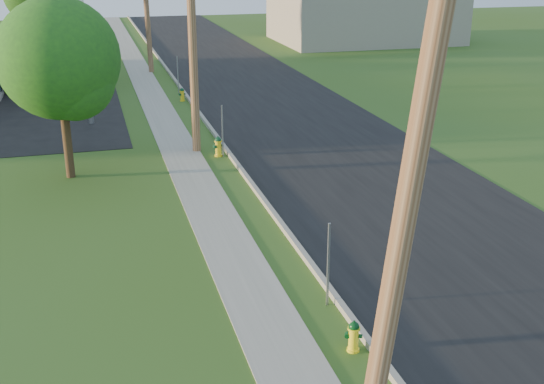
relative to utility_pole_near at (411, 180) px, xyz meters
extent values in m
cube|color=black|center=(5.10, 11.00, -4.79)|extent=(8.00, 120.00, 0.02)
cube|color=gray|center=(1.10, 11.00, -4.73)|extent=(0.15, 120.00, 0.15)
cube|color=gray|center=(-0.65, 11.00, -4.79)|extent=(1.50, 120.00, 0.03)
cylinder|color=brown|center=(0.00, 0.00, -0.05)|extent=(1.31, 0.32, 9.48)
cylinder|color=brown|center=(0.00, 18.00, 0.10)|extent=(0.32, 0.32, 9.80)
cube|color=gray|center=(0.85, 5.20, -3.80)|extent=(0.05, 0.04, 2.00)
cube|color=gray|center=(0.85, 17.00, -3.80)|extent=(0.05, 0.04, 2.00)
cube|color=gray|center=(0.85, 29.20, -3.80)|extent=(0.05, 0.04, 2.00)
cylinder|color=silver|center=(-5.90, 29.70, -2.05)|extent=(0.36, 0.36, 5.50)
cylinder|color=silver|center=(-5.90, 36.30, -2.05)|extent=(0.36, 0.36, 5.50)
cylinder|color=gray|center=(-3.90, 23.50, -2.30)|extent=(0.24, 0.24, 5.00)
cube|color=gray|center=(18.60, 46.00, -2.80)|extent=(14.00, 10.00, 4.00)
cylinder|color=#392A16|center=(-4.76, 16.04, -3.22)|extent=(0.30, 0.30, 3.16)
sphere|color=#214E1A|center=(-4.76, 16.04, -0.69)|extent=(4.05, 4.05, 4.05)
sphere|color=#214E1A|center=(-4.36, 15.74, -1.32)|extent=(2.78, 2.78, 2.78)
cylinder|color=#392A16|center=(-6.49, 41.60, -3.01)|extent=(0.30, 0.30, 3.59)
sphere|color=#214E1A|center=(-6.09, 41.30, -0.86)|extent=(3.16, 3.16, 3.16)
cylinder|color=yellow|center=(0.73, 3.33, -4.78)|extent=(0.26, 0.26, 0.05)
cylinder|color=yellow|center=(0.73, 3.33, -4.53)|extent=(0.20, 0.20, 0.55)
cylinder|color=yellow|center=(0.73, 3.33, -4.29)|extent=(0.26, 0.26, 0.04)
sphere|color=#073613|center=(0.73, 3.33, -4.25)|extent=(0.21, 0.21, 0.21)
cylinder|color=#073613|center=(0.73, 3.33, -4.14)|extent=(0.05, 0.05, 0.05)
cylinder|color=#073613|center=(0.68, 3.21, -4.46)|extent=(0.14, 0.14, 0.10)
cylinder|color=#073613|center=(0.61, 3.38, -4.46)|extent=(0.12, 0.11, 0.08)
cylinder|color=#073613|center=(0.85, 3.27, -4.46)|extent=(0.12, 0.11, 0.08)
cylinder|color=yellow|center=(0.69, 17.09, -4.77)|extent=(0.30, 0.30, 0.06)
cylinder|color=yellow|center=(0.69, 17.09, -4.48)|extent=(0.24, 0.24, 0.64)
cylinder|color=yellow|center=(0.69, 17.09, -4.20)|extent=(0.30, 0.30, 0.04)
sphere|color=#0E3D21|center=(0.69, 17.09, -4.16)|extent=(0.25, 0.25, 0.25)
cylinder|color=#0E3D21|center=(0.69, 17.09, -4.03)|extent=(0.05, 0.05, 0.06)
cylinder|color=#0E3D21|center=(0.74, 16.95, -4.40)|extent=(0.15, 0.16, 0.12)
cylinder|color=#0E3D21|center=(0.55, 17.04, -4.40)|extent=(0.13, 0.13, 0.10)
cylinder|color=#0E3D21|center=(0.83, 17.14, -4.40)|extent=(0.13, 0.13, 0.10)
cylinder|color=yellow|center=(0.76, 27.12, -4.78)|extent=(0.26, 0.26, 0.06)
cylinder|color=yellow|center=(0.76, 27.12, -4.52)|extent=(0.21, 0.21, 0.56)
cylinder|color=yellow|center=(0.76, 27.12, -4.28)|extent=(0.26, 0.26, 0.04)
sphere|color=#05351B|center=(0.76, 27.12, -4.24)|extent=(0.22, 0.22, 0.22)
cylinder|color=#05351B|center=(0.76, 27.12, -4.13)|extent=(0.05, 0.05, 0.06)
cylinder|color=#05351B|center=(0.81, 27.00, -4.45)|extent=(0.14, 0.15, 0.10)
cylinder|color=#05351B|center=(0.64, 27.06, -4.45)|extent=(0.12, 0.12, 0.08)
cylinder|color=#05351B|center=(0.88, 27.17, -4.45)|extent=(0.12, 0.12, 0.08)
camera|label=1|loc=(-3.93, -7.55, 2.88)|focal=45.00mm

